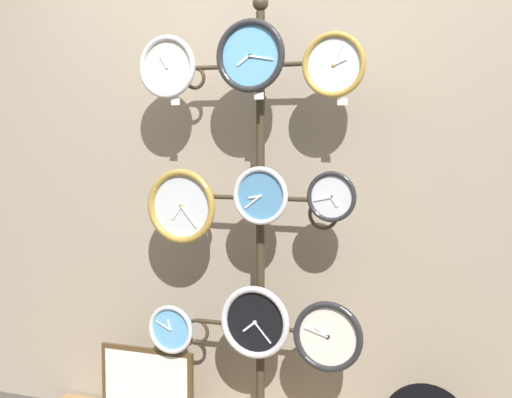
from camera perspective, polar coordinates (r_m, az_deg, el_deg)
name	(u,v)px	position (r m, az deg, el deg)	size (l,w,h in m)	color
shop_wall	(274,127)	(3.16, 1.43, 5.76)	(4.40, 0.04, 2.80)	gray
display_stand	(260,284)	(3.07, 0.35, -6.78)	(0.72, 0.33, 1.94)	#382D1E
clock_top_left	(168,67)	(3.11, -7.08, 10.45)	(0.27, 0.04, 0.27)	silver
clock_top_center	(250,56)	(2.93, -0.50, 11.38)	(0.30, 0.04, 0.30)	#60A8DB
clock_top_right	(334,65)	(2.84, 6.27, 10.63)	(0.26, 0.04, 0.26)	silver
clock_middle_left	(182,206)	(3.08, -5.97, -0.58)	(0.32, 0.04, 0.32)	silver
clock_middle_center	(261,196)	(2.92, 0.39, 0.27)	(0.24, 0.04, 0.24)	#4C84B2
clock_middle_right	(332,197)	(2.82, 6.10, 0.19)	(0.20, 0.04, 0.20)	silver
clock_bottom_left	(171,329)	(3.22, -6.81, -10.31)	(0.22, 0.04, 0.22)	#60A8DB
clock_bottom_center	(255,322)	(3.02, -0.06, -9.82)	(0.31, 0.04, 0.31)	black
clock_bottom_right	(328,336)	(2.91, 5.80, -10.88)	(0.29, 0.04, 0.29)	silver
picture_frame	(147,384)	(3.40, -8.74, -14.46)	(0.47, 0.02, 0.34)	#4C381E
price_tag_upper	(175,102)	(3.08, -6.46, 7.74)	(0.04, 0.00, 0.03)	white
price_tag_mid	(259,96)	(2.90, 0.24, 8.25)	(0.04, 0.00, 0.03)	white
price_tag_lower	(342,102)	(2.82, 6.93, 7.75)	(0.04, 0.00, 0.03)	white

